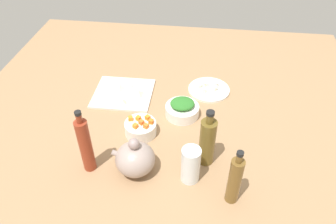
% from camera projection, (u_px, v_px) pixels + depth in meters
% --- Properties ---
extents(tabletop, '(1.90, 1.90, 0.03)m').
position_uv_depth(tabletop, '(168.00, 123.00, 1.45)').
color(tabletop, '#9E7954').
rests_on(tabletop, ground).
extents(cutting_board, '(0.28, 0.26, 0.01)m').
position_uv_depth(cutting_board, '(123.00, 93.00, 1.59)').
color(cutting_board, silver).
rests_on(cutting_board, tabletop).
extents(plate_tofu, '(0.20, 0.20, 0.01)m').
position_uv_depth(plate_tofu, '(209.00, 90.00, 1.61)').
color(plate_tofu, white).
rests_on(plate_tofu, tabletop).
extents(bowl_greens, '(0.15, 0.15, 0.05)m').
position_uv_depth(bowl_greens, '(182.00, 111.00, 1.45)').
color(bowl_greens, white).
rests_on(bowl_greens, tabletop).
extents(bowl_carrots, '(0.13, 0.13, 0.06)m').
position_uv_depth(bowl_carrots, '(141.00, 128.00, 1.36)').
color(bowl_carrots, white).
rests_on(bowl_carrots, tabletop).
extents(teapot, '(0.16, 0.15, 0.16)m').
position_uv_depth(teapot, '(135.00, 159.00, 1.19)').
color(teapot, '#A28F87').
rests_on(teapot, tabletop).
extents(bottle_0, '(0.05, 0.05, 0.24)m').
position_uv_depth(bottle_0, '(235.00, 180.00, 1.06)').
color(bottle_0, brown).
rests_on(bottle_0, tabletop).
extents(bottle_1, '(0.06, 0.06, 0.25)m').
position_uv_depth(bottle_1, '(207.00, 141.00, 1.20)').
color(bottle_1, brown).
rests_on(bottle_1, tabletop).
extents(bottle_2, '(0.05, 0.05, 0.28)m').
position_uv_depth(bottle_2, '(85.00, 145.00, 1.16)').
color(bottle_2, maroon).
rests_on(bottle_2, tabletop).
extents(drinking_glass_0, '(0.07, 0.07, 0.15)m').
position_uv_depth(drinking_glass_0, '(191.00, 165.00, 1.15)').
color(drinking_glass_0, white).
rests_on(drinking_glass_0, tabletop).
extents(carrot_cube_0, '(0.02, 0.02, 0.02)m').
position_uv_depth(carrot_cube_0, '(138.00, 118.00, 1.35)').
color(carrot_cube_0, orange).
rests_on(carrot_cube_0, bowl_carrots).
extents(carrot_cube_1, '(0.03, 0.03, 0.02)m').
position_uv_depth(carrot_cube_1, '(148.00, 118.00, 1.36)').
color(carrot_cube_1, orange).
rests_on(carrot_cube_1, bowl_carrots).
extents(carrot_cube_2, '(0.02, 0.02, 0.02)m').
position_uv_depth(carrot_cube_2, '(135.00, 126.00, 1.32)').
color(carrot_cube_2, orange).
rests_on(carrot_cube_2, bowl_carrots).
extents(carrot_cube_3, '(0.02, 0.02, 0.02)m').
position_uv_depth(carrot_cube_3, '(146.00, 126.00, 1.32)').
color(carrot_cube_3, orange).
rests_on(carrot_cube_3, bowl_carrots).
extents(carrot_cube_4, '(0.02, 0.02, 0.02)m').
position_uv_depth(carrot_cube_4, '(130.00, 118.00, 1.35)').
color(carrot_cube_4, orange).
rests_on(carrot_cube_4, bowl_carrots).
extents(carrot_cube_5, '(0.02, 0.02, 0.02)m').
position_uv_depth(carrot_cube_5, '(151.00, 122.00, 1.34)').
color(carrot_cube_5, orange).
rests_on(carrot_cube_5, bowl_carrots).
extents(carrot_cube_6, '(0.03, 0.03, 0.02)m').
position_uv_depth(carrot_cube_6, '(141.00, 122.00, 1.33)').
color(carrot_cube_6, orange).
rests_on(carrot_cube_6, bowl_carrots).
extents(chopped_greens_mound, '(0.12, 0.11, 0.03)m').
position_uv_depth(chopped_greens_mound, '(182.00, 103.00, 1.43)').
color(chopped_greens_mound, '#2E762A').
rests_on(chopped_greens_mound, bowl_greens).
extents(tofu_cube_0, '(0.03, 0.03, 0.02)m').
position_uv_depth(tofu_cube_0, '(214.00, 88.00, 1.59)').
color(tofu_cube_0, white).
rests_on(tofu_cube_0, plate_tofu).
extents(tofu_cube_1, '(0.03, 0.03, 0.02)m').
position_uv_depth(tofu_cube_1, '(204.00, 90.00, 1.58)').
color(tofu_cube_1, white).
rests_on(tofu_cube_1, plate_tofu).
extents(tofu_cube_2, '(0.02, 0.02, 0.02)m').
position_uv_depth(tofu_cube_2, '(216.00, 84.00, 1.62)').
color(tofu_cube_2, silver).
rests_on(tofu_cube_2, plate_tofu).
extents(tofu_cube_3, '(0.03, 0.03, 0.02)m').
position_uv_depth(tofu_cube_3, '(206.00, 84.00, 1.62)').
color(tofu_cube_3, white).
rests_on(tofu_cube_3, plate_tofu).
extents(tofu_cube_4, '(0.03, 0.03, 0.02)m').
position_uv_depth(tofu_cube_4, '(200.00, 86.00, 1.60)').
color(tofu_cube_4, white).
rests_on(tofu_cube_4, plate_tofu).
extents(dumpling_0, '(0.06, 0.06, 0.02)m').
position_uv_depth(dumpling_0, '(122.00, 102.00, 1.51)').
color(dumpling_0, beige).
rests_on(dumpling_0, cutting_board).
extents(dumpling_1, '(0.07, 0.07, 0.03)m').
position_uv_depth(dumpling_1, '(138.00, 92.00, 1.56)').
color(dumpling_1, beige).
rests_on(dumpling_1, cutting_board).
extents(dumpling_2, '(0.05, 0.05, 0.03)m').
position_uv_depth(dumpling_2, '(120.00, 86.00, 1.60)').
color(dumpling_2, beige).
rests_on(dumpling_2, cutting_board).
extents(dumpling_3, '(0.05, 0.04, 0.03)m').
position_uv_depth(dumpling_3, '(132.00, 86.00, 1.60)').
color(dumpling_3, beige).
rests_on(dumpling_3, cutting_board).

